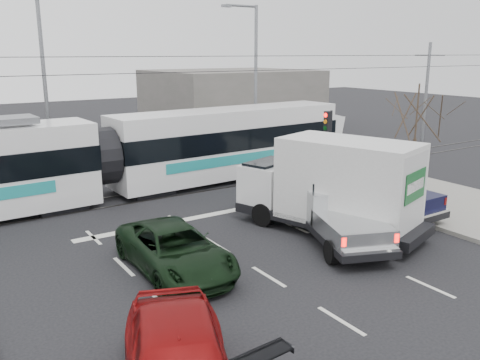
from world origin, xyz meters
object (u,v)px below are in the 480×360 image
traffic_signal (328,132)px  box_truck (333,187)px  tram (101,158)px  bare_tree (417,117)px  green_car (175,250)px  navy_pickup (377,189)px  silver_pickup (333,211)px  street_lamp_near (253,74)px  street_lamp_far (40,78)px

traffic_signal → box_truck: 6.19m
box_truck → tram: bearing=105.1°
tram → bare_tree: bearing=-39.4°
green_car → navy_pickup: bearing=5.7°
silver_pickup → green_car: silver_pickup is taller
navy_pickup → bare_tree: bearing=-1.0°
traffic_signal → navy_pickup: bearing=-103.7°
street_lamp_near → navy_pickup: bearing=-99.0°
silver_pickup → green_car: 5.92m
bare_tree → silver_pickup: bearing=-168.6°
navy_pickup → street_lamp_near: bearing=79.9°
silver_pickup → navy_pickup: navy_pickup is taller
traffic_signal → box_truck: (-3.99, -4.62, -1.04)m
traffic_signal → navy_pickup: 4.46m
street_lamp_near → box_truck: (-4.84, -12.12, -3.41)m
traffic_signal → tram: 10.45m
tram → silver_pickup: (5.23, -9.11, -0.89)m
bare_tree → box_truck: size_ratio=0.69×
street_lamp_near → box_truck: street_lamp_near is taller
tram → green_car: bearing=-97.1°
bare_tree → street_lamp_near: 11.58m
box_truck → green_car: box_truck is taller
navy_pickup → box_truck: bearing=-169.6°
green_car → silver_pickup: bearing=-2.7°
street_lamp_far → navy_pickup: 17.11m
street_lamp_near → traffic_signal: bearing=-96.4°
traffic_signal → street_lamp_near: street_lamp_near is taller
street_lamp_far → bare_tree: bearing=-48.9°
green_car → tram: bearing=87.4°
tram → green_car: (-0.66, -8.65, -1.21)m
traffic_signal → street_lamp_far: 14.47m
traffic_signal → navy_pickup: traffic_signal is taller
bare_tree → tram: (-10.75, 8.00, -1.89)m
street_lamp_far → green_car: size_ratio=1.82×
street_lamp_far → tram: bearing=-79.3°
box_truck → street_lamp_far: bearing=97.2°
traffic_signal → silver_pickup: 6.95m
street_lamp_near → green_car: size_ratio=1.82×
street_lamp_far → navy_pickup: (9.68, -13.50, -4.09)m
navy_pickup → green_car: (-9.30, -0.65, -0.33)m
bare_tree → green_car: 11.84m
box_truck → navy_pickup: (3.02, 0.62, -0.68)m
traffic_signal → street_lamp_far: street_lamp_far is taller
box_truck → green_car: bearing=162.2°
bare_tree → box_truck: bare_tree is taller
street_lamp_near → bare_tree: bearing=-88.6°
bare_tree → green_car: size_ratio=1.01×
silver_pickup → green_car: (-5.89, 0.46, -0.32)m
traffic_signal → street_lamp_near: bearing=83.6°
silver_pickup → navy_pickup: size_ratio=1.19×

